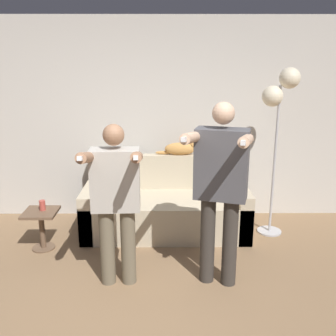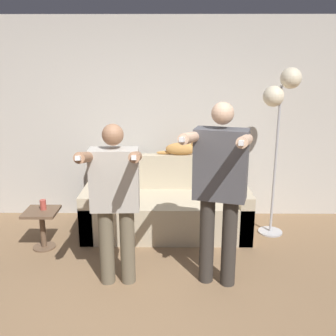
# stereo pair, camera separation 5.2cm
# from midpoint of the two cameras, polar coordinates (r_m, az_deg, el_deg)

# --- Properties ---
(wall_back) EXTENTS (10.00, 0.05, 2.60)m
(wall_back) POSITION_cam_midpoint_polar(r_m,az_deg,el_deg) (5.19, -4.27, 6.92)
(wall_back) COLOR beige
(wall_back) RESTS_ON ground_plane
(couch) EXTENTS (1.99, 0.88, 0.89)m
(couch) POSITION_cam_midpoint_polar(r_m,az_deg,el_deg) (4.91, -0.61, -5.87)
(couch) COLOR beige
(couch) RESTS_ON ground_plane
(person_left) EXTENTS (0.53, 0.68, 1.54)m
(person_left) POSITION_cam_midpoint_polar(r_m,az_deg,el_deg) (3.59, -8.02, -3.99)
(person_left) COLOR #6B604C
(person_left) RESTS_ON ground_plane
(person_right) EXTENTS (0.65, 0.77, 1.73)m
(person_right) POSITION_cam_midpoint_polar(r_m,az_deg,el_deg) (3.55, 7.21, -2.14)
(person_right) COLOR #38332D
(person_right) RESTS_ON ground_plane
(cat) EXTENTS (0.54, 0.14, 0.18)m
(cat) POSITION_cam_midpoint_polar(r_m,az_deg,el_deg) (5.02, 1.59, 2.85)
(cat) COLOR tan
(cat) RESTS_ON couch
(floor_lamp) EXTENTS (0.42, 0.29, 1.99)m
(floor_lamp) POSITION_cam_midpoint_polar(r_m,az_deg,el_deg) (4.68, 15.63, 9.40)
(floor_lamp) COLOR #B2B2B7
(floor_lamp) RESTS_ON ground_plane
(side_table) EXTENTS (0.36, 0.36, 0.45)m
(side_table) POSITION_cam_midpoint_polar(r_m,az_deg,el_deg) (4.66, -18.20, -7.53)
(side_table) COLOR brown
(side_table) RESTS_ON ground_plane
(cup) EXTENTS (0.07, 0.07, 0.11)m
(cup) POSITION_cam_midpoint_polar(r_m,az_deg,el_deg) (4.61, -18.08, -5.17)
(cup) COLOR #B7473D
(cup) RESTS_ON side_table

